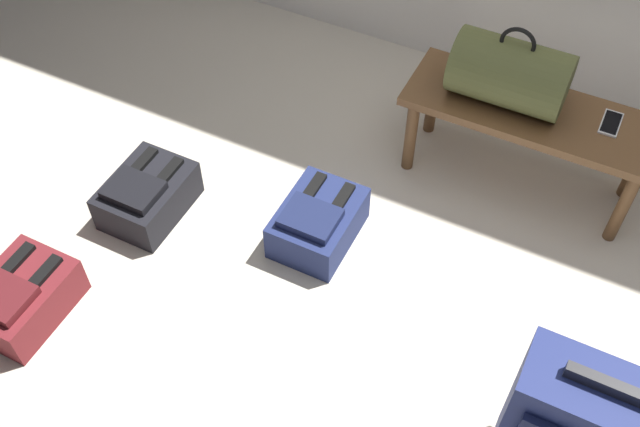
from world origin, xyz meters
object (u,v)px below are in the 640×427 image
at_px(backpack_navy, 318,222).
at_px(backpack_dark, 147,195).
at_px(backpack_maroon, 22,297).
at_px(duffel_bag_olive, 510,73).
at_px(cell_phone, 611,123).
at_px(bench, 530,121).

bearing_deg(backpack_navy, backpack_dark, -164.86).
bearing_deg(backpack_maroon, backpack_dark, 78.84).
relative_size(duffel_bag_olive, cell_phone, 3.06).
relative_size(duffel_bag_olive, backpack_navy, 1.16).
bearing_deg(duffel_bag_olive, bench, -0.00).
distance_m(duffel_bag_olive, backpack_dark, 1.51).
distance_m(bench, duffel_bag_olive, 0.23).
distance_m(cell_phone, backpack_maroon, 2.30).
bearing_deg(backpack_navy, backpack_maroon, -135.23).
relative_size(duffel_bag_olive, backpack_maroon, 1.16).
relative_size(cell_phone, backpack_maroon, 0.38).
height_order(backpack_dark, backpack_maroon, same).
relative_size(cell_phone, backpack_navy, 0.38).
height_order(cell_phone, backpack_maroon, cell_phone).
xyz_separation_m(backpack_dark, backpack_maroon, (-0.12, -0.62, 0.00)).
distance_m(cell_phone, backpack_navy, 1.19).
bearing_deg(backpack_maroon, duffel_bag_olive, 48.36).
height_order(duffel_bag_olive, cell_phone, duffel_bag_olive).
bearing_deg(bench, duffel_bag_olive, 180.00).
bearing_deg(backpack_navy, cell_phone, 38.16).
height_order(duffel_bag_olive, backpack_navy, duffel_bag_olive).
distance_m(backpack_navy, backpack_dark, 0.71).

